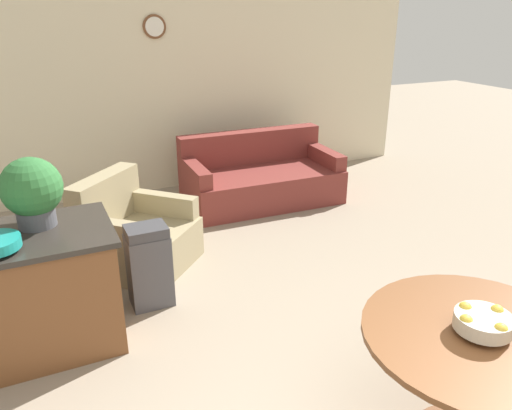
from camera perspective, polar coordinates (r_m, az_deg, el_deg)
wall_back at (r=6.67m, az=-13.12°, el=12.71°), size 8.00×0.09×2.70m
dining_table at (r=3.02m, az=23.80°, el=-15.93°), size 1.23×1.23×0.76m
fruit_bowl at (r=2.89m, az=24.51°, el=-12.05°), size 0.30×0.30×0.13m
kitchen_island at (r=3.93m, az=-24.17°, el=-9.07°), size 1.18×0.80×0.91m
potted_plant at (r=3.75m, az=-24.23°, el=1.52°), size 0.42×0.42×0.50m
trash_bin at (r=4.23m, az=-12.11°, el=-6.84°), size 0.34×0.26×0.71m
couch at (r=6.38m, az=0.47°, el=3.02°), size 1.95×1.06×0.84m
armchair at (r=4.91m, az=-13.66°, el=-3.53°), size 1.26×1.26×0.88m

